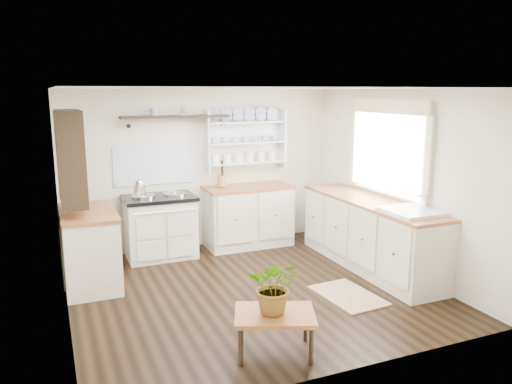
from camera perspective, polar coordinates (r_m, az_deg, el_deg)
floor at (r=5.92m, az=-0.50°, el=-11.06°), size 4.00×3.80×0.01m
wall_back at (r=7.35m, az=-6.17°, el=2.66°), size 4.00×0.02×2.30m
wall_right at (r=6.60m, az=15.77°, el=1.27°), size 0.02×3.80×2.30m
wall_left at (r=5.18m, az=-21.43°, el=-1.82°), size 0.02×3.80×2.30m
ceiling at (r=5.47m, az=-0.54°, el=11.79°), size 4.00×3.80×0.01m
window at (r=6.62m, az=14.81°, el=4.99°), size 0.08×1.55×1.22m
aga_cooker at (r=7.01m, az=-10.88°, el=-3.86°), size 0.96×0.67×0.89m
back_cabinets at (r=7.40m, az=-0.92°, el=-2.66°), size 1.27×0.63×0.90m
right_cabinets at (r=6.65m, az=12.88°, el=-4.62°), size 0.62×2.43×0.90m
belfast_sink at (r=5.99m, az=17.20°, el=-3.25°), size 0.55×0.60×0.45m
left_cabinets at (r=6.24m, az=-18.47°, el=-5.99°), size 0.62×1.13×0.90m
plate_rack at (r=7.48m, az=-1.35°, el=6.00°), size 1.20×0.22×0.90m
high_shelf at (r=7.05m, az=-9.16°, el=8.40°), size 1.50×0.29×0.16m
left_shelving at (r=6.01m, az=-20.46°, el=3.87°), size 0.28×0.80×1.05m
kettle at (r=6.72m, az=-13.19°, el=0.56°), size 0.17×0.17×0.21m
utensil_crock at (r=7.24m, az=-3.92°, el=1.26°), size 0.13×0.13×0.16m
center_table at (r=4.49m, az=2.16°, el=-14.16°), size 0.83×0.72×0.38m
potted_plant at (r=4.37m, az=2.19°, el=-10.69°), size 0.58×0.57×0.50m
floor_rug at (r=5.83m, az=10.48°, el=-11.55°), size 0.61×0.89×0.02m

